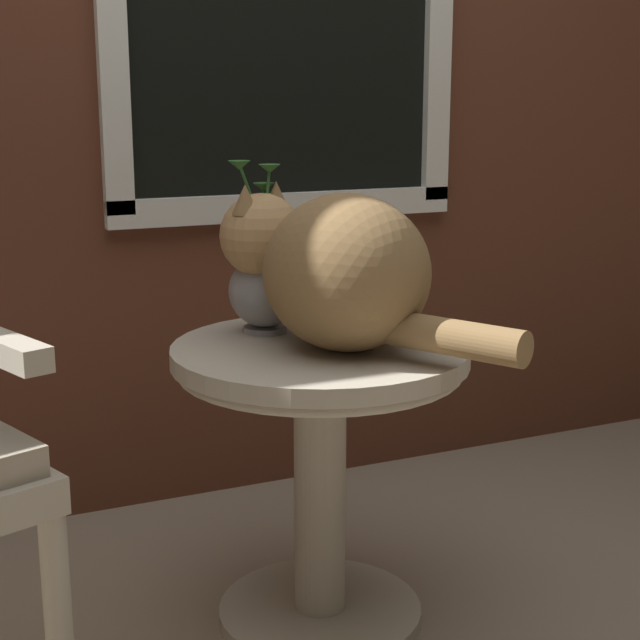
% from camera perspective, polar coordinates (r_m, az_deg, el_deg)
% --- Properties ---
extents(wicker_side_table, '(0.58, 0.58, 0.58)m').
position_cam_1_polar(wicker_side_table, '(1.92, 0.00, -6.47)').
color(wicker_side_table, '#B2A893').
rests_on(wicker_side_table, ground_plane).
extents(cat, '(0.41, 0.61, 0.30)m').
position_cam_1_polar(cat, '(1.82, 0.99, 3.03)').
color(cat, olive).
rests_on(cat, wicker_side_table).
extents(pewter_vase_with_ivy, '(0.15, 0.15, 0.35)m').
position_cam_1_polar(pewter_vase_with_ivy, '(1.96, -3.29, 2.28)').
color(pewter_vase_with_ivy, '#99999E').
rests_on(pewter_vase_with_ivy, wicker_side_table).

